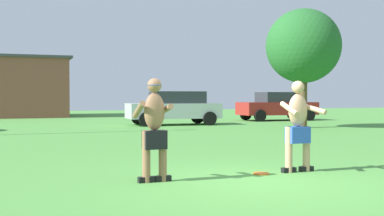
# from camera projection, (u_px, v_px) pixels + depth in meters

# --- Properties ---
(ground_plane) EXTENTS (80.00, 80.00, 0.00)m
(ground_plane) POSITION_uv_depth(u_px,v_px,m) (261.00, 183.00, 7.66)
(ground_plane) COLOR #4C8E3D
(player_with_cap) EXTENTS (0.55, 0.58, 1.65)m
(player_with_cap) POSITION_uv_depth(u_px,v_px,m) (154.00, 125.00, 7.76)
(player_with_cap) COLOR black
(player_with_cap) RESTS_ON ground_plane
(player_in_blue) EXTENTS (0.70, 0.58, 1.63)m
(player_in_blue) POSITION_uv_depth(u_px,v_px,m) (298.00, 124.00, 8.78)
(player_in_blue) COLOR black
(player_in_blue) RESTS_ON ground_plane
(frisbee) EXTENTS (0.28, 0.28, 0.03)m
(frisbee) POSITION_uv_depth(u_px,v_px,m) (261.00, 173.00, 8.54)
(frisbee) COLOR orange
(frisbee) RESTS_ON ground_plane
(car_silver_near_post) EXTENTS (4.38, 2.19, 1.58)m
(car_silver_near_post) POSITION_uv_depth(u_px,v_px,m) (174.00, 107.00, 23.22)
(car_silver_near_post) COLOR silver
(car_silver_near_post) RESTS_ON ground_plane
(car_red_mid_lot) EXTENTS (4.34, 2.11, 1.58)m
(car_red_mid_lot) POSITION_uv_depth(u_px,v_px,m) (278.00, 106.00, 27.54)
(car_red_mid_lot) COLOR maroon
(car_red_mid_lot) RESTS_ON ground_plane
(tree_behind_players) EXTENTS (3.18, 3.18, 5.08)m
(tree_behind_players) POSITION_uv_depth(u_px,v_px,m) (303.00, 46.00, 20.98)
(tree_behind_players) COLOR brown
(tree_behind_players) RESTS_ON ground_plane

